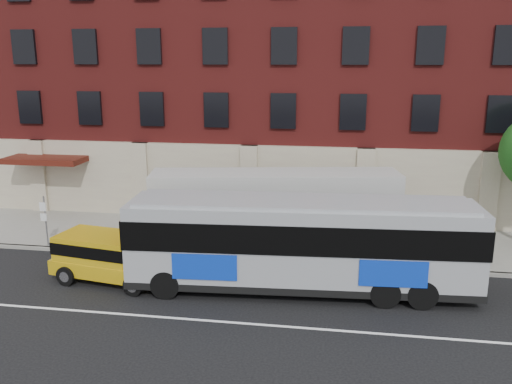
% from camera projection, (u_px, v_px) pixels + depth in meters
% --- Properties ---
extents(ground, '(120.00, 120.00, 0.00)m').
position_uv_depth(ground, '(189.00, 327.00, 17.48)').
color(ground, black).
rests_on(ground, ground).
extents(sidewalk, '(60.00, 6.00, 0.15)m').
position_uv_depth(sidewalk, '(240.00, 237.00, 26.09)').
color(sidewalk, gray).
rests_on(sidewalk, ground).
extents(kerb, '(60.00, 0.25, 0.15)m').
position_uv_depth(kerb, '(227.00, 259.00, 23.21)').
color(kerb, gray).
rests_on(kerb, ground).
extents(lane_line, '(60.00, 0.12, 0.01)m').
position_uv_depth(lane_line, '(193.00, 319.00, 17.96)').
color(lane_line, white).
rests_on(lane_line, ground).
extents(building, '(30.00, 12.10, 15.00)m').
position_uv_depth(building, '(263.00, 75.00, 31.86)').
color(building, maroon).
rests_on(building, sidewalk).
extents(sign_pole, '(0.30, 0.20, 2.50)m').
position_uv_depth(sign_pole, '(45.00, 219.00, 24.31)').
color(sign_pole, gray).
rests_on(sign_pole, ground).
extents(city_bus, '(13.03, 3.55, 3.53)m').
position_uv_depth(city_bus, '(301.00, 241.00, 19.83)').
color(city_bus, '#979AA0').
rests_on(city_bus, ground).
extents(yellow_suv, '(5.00, 2.72, 1.86)m').
position_uv_depth(yellow_suv, '(107.00, 255.00, 20.94)').
color(yellow_suv, gold).
rests_on(yellow_suv, ground).
extents(shipping_container, '(11.21, 4.11, 3.66)m').
position_uv_depth(shipping_container, '(275.00, 212.00, 24.04)').
color(shipping_container, black).
rests_on(shipping_container, ground).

